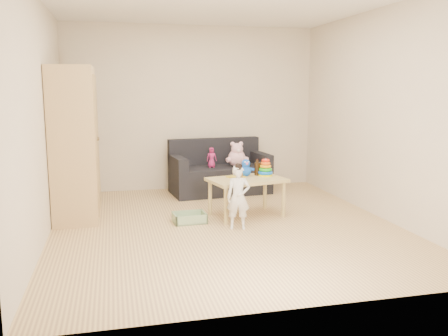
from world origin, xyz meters
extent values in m
plane|color=#DBB976|center=(0.00, 0.00, 0.00)|extent=(4.50, 4.50, 0.00)
plane|color=beige|center=(0.00, 2.25, 1.30)|extent=(4.00, 0.00, 4.00)
plane|color=beige|center=(0.00, -2.25, 1.30)|extent=(4.00, 0.00, 4.00)
plane|color=beige|center=(-2.00, 0.00, 1.30)|extent=(0.00, 4.50, 4.50)
plane|color=beige|center=(2.00, 0.00, 1.30)|extent=(0.00, 4.50, 4.50)
cube|color=tan|center=(-1.73, 0.79, 0.94)|extent=(0.52, 1.04, 1.88)
cube|color=black|center=(0.34, 1.76, 0.21)|extent=(1.56, 0.89, 0.42)
cube|color=tan|center=(0.37, 0.34, 0.24)|extent=(1.03, 0.77, 0.49)
imported|color=silver|center=(0.12, -0.17, 0.36)|extent=(0.30, 0.24, 0.73)
imported|color=#B82267|center=(0.19, 1.69, 0.57)|extent=(0.15, 0.10, 0.30)
cylinder|color=#FFF60D|center=(0.66, 0.46, 0.50)|extent=(0.18, 0.18, 0.02)
cylinder|color=silver|center=(0.66, 0.46, 0.61)|extent=(0.02, 0.02, 0.21)
torus|color=blue|center=(0.66, 0.46, 0.53)|extent=(0.20, 0.20, 0.04)
torus|color=green|center=(0.66, 0.46, 0.57)|extent=(0.17, 0.17, 0.04)
torus|color=orange|center=(0.66, 0.46, 0.62)|extent=(0.15, 0.15, 0.04)
torus|color=#F4580C|center=(0.66, 0.46, 0.65)|extent=(0.13, 0.13, 0.04)
torus|color=red|center=(0.66, 0.46, 0.69)|extent=(0.11, 0.11, 0.04)
cylinder|color=black|center=(0.56, 0.53, 0.57)|extent=(0.07, 0.07, 0.17)
cylinder|color=black|center=(0.56, 0.53, 0.67)|extent=(0.03, 0.03, 0.05)
cylinder|color=black|center=(0.56, 0.53, 0.70)|extent=(0.04, 0.04, 0.01)
cube|color=gold|center=(0.25, 0.46, 0.50)|extent=(0.25, 0.25, 0.01)
camera|label=1|loc=(-1.27, -5.33, 1.61)|focal=38.00mm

